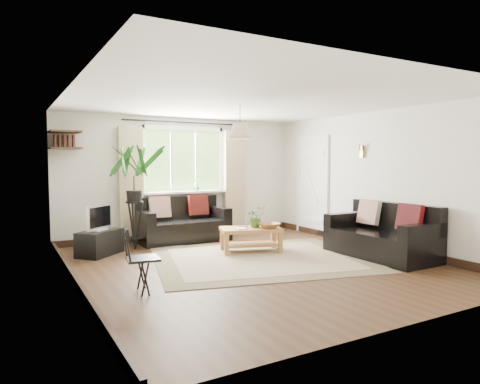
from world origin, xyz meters
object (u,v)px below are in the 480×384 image
sofa_back (183,220)px  coffee_table (251,240)px  folding_chair (143,260)px  tv_stand (100,243)px  sofa_right (380,232)px  palm_stand (134,197)px

sofa_back → coffee_table: (0.62, -1.50, -0.20)m
coffee_table → folding_chair: (-2.24, -1.32, 0.18)m
tv_stand → sofa_right: bearing=-73.3°
sofa_right → folding_chair: size_ratio=2.25×
coffee_table → folding_chair: size_ratio=1.31×
coffee_table → tv_stand: size_ratio=1.34×
sofa_back → palm_stand: palm_stand is taller
sofa_back → folding_chair: bearing=-120.8°
coffee_table → tv_stand: 2.48m
sofa_back → sofa_right: bearing=-53.1°
tv_stand → folding_chair: folding_chair is taller
tv_stand → sofa_back: bearing=-25.1°
coffee_table → folding_chair: folding_chair is taller
folding_chair → coffee_table: bearing=-51.7°
folding_chair → sofa_right: bearing=-82.7°
palm_stand → folding_chair: (-0.60, -2.49, -0.52)m
sofa_back → tv_stand: (-1.65, -0.50, -0.20)m
sofa_right → tv_stand: sofa_right is taller
sofa_right → coffee_table: size_ratio=1.73×
tv_stand → folding_chair: (0.03, -2.32, 0.18)m
tv_stand → palm_stand: palm_stand is taller
coffee_table → sofa_right: bearing=-40.3°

